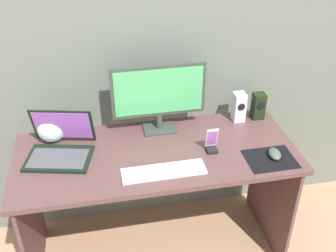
{
  "coord_description": "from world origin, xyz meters",
  "views": [
    {
      "loc": [
        -0.27,
        -1.69,
        2.0
      ],
      "look_at": [
        0.06,
        -0.02,
        0.91
      ],
      "focal_mm": 43.16,
      "sensor_mm": 36.0,
      "label": 1
    }
  ],
  "objects_px": {
    "speaker_near_monitor": "(239,107)",
    "keyboard_external": "(164,171)",
    "fishbowl": "(51,128)",
    "phone_in_dock": "(212,143)",
    "speaker_right": "(258,106)",
    "monitor": "(159,95)",
    "mouse": "(275,154)",
    "laptop": "(60,147)"
  },
  "relations": [
    {
      "from": "monitor",
      "to": "laptop",
      "type": "xyz_separation_m",
      "value": [
        -0.54,
        -0.14,
        -0.17
      ]
    },
    {
      "from": "speaker_near_monitor",
      "to": "phone_in_dock",
      "type": "bearing_deg",
      "value": -131.89
    },
    {
      "from": "speaker_right",
      "to": "monitor",
      "type": "bearing_deg",
      "value": -179.16
    },
    {
      "from": "monitor",
      "to": "speaker_right",
      "type": "distance_m",
      "value": 0.61
    },
    {
      "from": "speaker_right",
      "to": "keyboard_external",
      "type": "height_order",
      "value": "speaker_right"
    },
    {
      "from": "speaker_right",
      "to": "fishbowl",
      "type": "bearing_deg",
      "value": -180.0
    },
    {
      "from": "speaker_near_monitor",
      "to": "keyboard_external",
      "type": "distance_m",
      "value": 0.66
    },
    {
      "from": "keyboard_external",
      "to": "laptop",
      "type": "bearing_deg",
      "value": 153.02
    },
    {
      "from": "phone_in_dock",
      "to": "speaker_near_monitor",
      "type": "bearing_deg",
      "value": 48.11
    },
    {
      "from": "speaker_right",
      "to": "mouse",
      "type": "distance_m",
      "value": 0.39
    },
    {
      "from": "speaker_near_monitor",
      "to": "mouse",
      "type": "relative_size",
      "value": 1.74
    },
    {
      "from": "speaker_right",
      "to": "laptop",
      "type": "xyz_separation_m",
      "value": [
        -1.14,
        -0.15,
        -0.03
      ]
    },
    {
      "from": "laptop",
      "to": "speaker_right",
      "type": "bearing_deg",
      "value": 7.44
    },
    {
      "from": "fishbowl",
      "to": "mouse",
      "type": "height_order",
      "value": "fishbowl"
    },
    {
      "from": "keyboard_external",
      "to": "phone_in_dock",
      "type": "xyz_separation_m",
      "value": [
        0.28,
        0.13,
        0.04
      ]
    },
    {
      "from": "fishbowl",
      "to": "mouse",
      "type": "distance_m",
      "value": 1.19
    },
    {
      "from": "mouse",
      "to": "fishbowl",
      "type": "bearing_deg",
      "value": 168.47
    },
    {
      "from": "phone_in_dock",
      "to": "laptop",
      "type": "bearing_deg",
      "value": 171.2
    },
    {
      "from": "fishbowl",
      "to": "keyboard_external",
      "type": "relative_size",
      "value": 0.37
    },
    {
      "from": "fishbowl",
      "to": "mouse",
      "type": "xyz_separation_m",
      "value": [
        1.12,
        -0.39,
        -0.05
      ]
    },
    {
      "from": "monitor",
      "to": "mouse",
      "type": "xyz_separation_m",
      "value": [
        0.53,
        -0.38,
        -0.2
      ]
    },
    {
      "from": "laptop",
      "to": "fishbowl",
      "type": "xyz_separation_m",
      "value": [
        -0.05,
        0.15,
        0.03
      ]
    },
    {
      "from": "fishbowl",
      "to": "laptop",
      "type": "bearing_deg",
      "value": -72.65
    },
    {
      "from": "speaker_right",
      "to": "mouse",
      "type": "relative_size",
      "value": 1.6
    },
    {
      "from": "laptop",
      "to": "keyboard_external",
      "type": "distance_m",
      "value": 0.56
    },
    {
      "from": "monitor",
      "to": "phone_in_dock",
      "type": "bearing_deg",
      "value": -48.18
    },
    {
      "from": "speaker_right",
      "to": "mouse",
      "type": "height_order",
      "value": "speaker_right"
    },
    {
      "from": "keyboard_external",
      "to": "phone_in_dock",
      "type": "distance_m",
      "value": 0.31
    },
    {
      "from": "speaker_right",
      "to": "phone_in_dock",
      "type": "distance_m",
      "value": 0.45
    },
    {
      "from": "speaker_near_monitor",
      "to": "laptop",
      "type": "xyz_separation_m",
      "value": [
        -1.01,
        -0.15,
        -0.04
      ]
    },
    {
      "from": "laptop",
      "to": "fishbowl",
      "type": "relative_size",
      "value": 2.44
    },
    {
      "from": "speaker_right",
      "to": "fishbowl",
      "type": "relative_size",
      "value": 1.03
    },
    {
      "from": "laptop",
      "to": "mouse",
      "type": "bearing_deg",
      "value": -12.43
    },
    {
      "from": "keyboard_external",
      "to": "mouse",
      "type": "xyz_separation_m",
      "value": [
        0.58,
        0.01,
        0.02
      ]
    },
    {
      "from": "fishbowl",
      "to": "speaker_right",
      "type": "bearing_deg",
      "value": 0.0
    },
    {
      "from": "mouse",
      "to": "speaker_right",
      "type": "bearing_deg",
      "value": 88.83
    },
    {
      "from": "fishbowl",
      "to": "keyboard_external",
      "type": "bearing_deg",
      "value": -36.02
    },
    {
      "from": "fishbowl",
      "to": "phone_in_dock",
      "type": "height_order",
      "value": "fishbowl"
    },
    {
      "from": "speaker_right",
      "to": "keyboard_external",
      "type": "distance_m",
      "value": 0.75
    },
    {
      "from": "speaker_right",
      "to": "speaker_near_monitor",
      "type": "xyz_separation_m",
      "value": [
        -0.12,
        0.0,
        0.01
      ]
    },
    {
      "from": "speaker_right",
      "to": "laptop",
      "type": "bearing_deg",
      "value": -172.56
    },
    {
      "from": "monitor",
      "to": "speaker_right",
      "type": "xyz_separation_m",
      "value": [
        0.59,
        0.01,
        -0.14
      ]
    }
  ]
}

